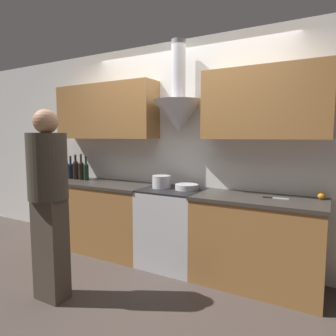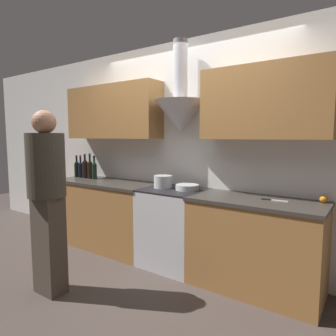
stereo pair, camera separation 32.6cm
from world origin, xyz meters
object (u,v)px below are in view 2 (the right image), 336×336
Objects in this scene: stove_range at (173,227)px; wine_bottle_0 at (77,168)px; mixing_bowl at (187,187)px; wine_bottle_4 at (94,170)px; person_foreground_left at (47,194)px; stock_pot at (163,182)px; wine_bottle_3 at (90,169)px; wine_bottle_1 at (81,169)px; wine_bottle_2 at (85,168)px; orange_fruit at (324,199)px.

wine_bottle_0 reaches higher than stove_range.
mixing_bowl is (1.89, 0.00, -0.10)m from wine_bottle_0.
person_foreground_left is at bearing -58.69° from wine_bottle_4.
wine_bottle_4 is at bearing -179.80° from mixing_bowl.
wine_bottle_0 is 1.59m from stock_pot.
stock_pot is at bearing 174.23° from stove_range.
wine_bottle_3 is at bearing 177.91° from stove_range.
wine_bottle_4 reaches higher than wine_bottle_0.
stock_pot is at bearing 68.56° from person_foreground_left.
wine_bottle_0 reaches higher than stock_pot.
stove_range is at bearing -1.88° from wine_bottle_1.
stock_pot reaches higher than stove_range.
mixing_bowl is (1.71, 0.00, -0.11)m from wine_bottle_2.
wine_bottle_0 is 0.19× the size of person_foreground_left.
mixing_bowl is (1.81, 0.00, -0.10)m from wine_bottle_1.
mixing_bowl is at bearing 20.13° from stove_range.
wine_bottle_0 is at bearing -179.92° from mixing_bowl.
stove_range is 1.58m from orange_fruit.
wine_bottle_4 reaches higher than stock_pot.
stove_range is 0.50m from mixing_bowl.
wine_bottle_4 is at bearing -0.40° from wine_bottle_0.
orange_fruit is at bearing 3.01° from wine_bottle_4.
wine_bottle_2 reaches higher than wine_bottle_4.
orange_fruit is (1.49, 0.20, 0.47)m from stove_range.
wine_bottle_2 reaches higher than stove_range.
wine_bottle_3 is 1.61m from mixing_bowl.
wine_bottle_0 is (-1.74, 0.05, 0.57)m from stove_range.
wine_bottle_1 is at bearing 178.12° from stove_range.
wine_bottle_0 is 3.24m from orange_fruit.
wine_bottle_3 reaches higher than stove_range.
mixing_bowl is at bearing 0.20° from wine_bottle_4.
wine_bottle_4 is at bearing -0.78° from wine_bottle_1.
person_foreground_left is (0.74, -1.22, -0.07)m from wine_bottle_4.
wine_bottle_3 is at bearing 178.33° from wine_bottle_4.
wine_bottle_4 is 0.19× the size of person_foreground_left.
wine_bottle_1 is 3.16m from orange_fruit.
orange_fruit is 2.52m from person_foreground_left.
person_foreground_left is at bearing -47.42° from wine_bottle_0.
stock_pot is (-0.15, 0.02, 0.51)m from stove_range.
wine_bottle_4 reaches higher than orange_fruit.
mixing_bowl is at bearing -173.85° from orange_fruit.
wine_bottle_3 is at bearing 124.32° from person_foreground_left.
wine_bottle_3 reaches higher than wine_bottle_0.
wine_bottle_2 is 3.06m from orange_fruit.
wine_bottle_0 is at bearing 179.60° from wine_bottle_4.
mixing_bowl is 0.15× the size of person_foreground_left.
wine_bottle_0 is 0.19m from wine_bottle_2.
wine_bottle_0 reaches higher than orange_fruit.
wine_bottle_0 is at bearing 178.65° from stock_pot.
wine_bottle_2 is 1.54m from person_foreground_left.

